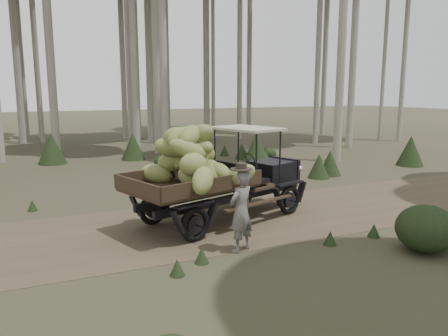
{
  "coord_description": "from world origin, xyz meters",
  "views": [
    {
      "loc": [
        -2.4,
        -9.3,
        3.15
      ],
      "look_at": [
        1.78,
        0.18,
        1.28
      ],
      "focal_mm": 35.0,
      "sensor_mm": 36.0,
      "label": 1
    }
  ],
  "objects": [
    {
      "name": "dirt_track",
      "position": [
        0.0,
        0.0,
        0.0
      ],
      "size": [
        70.0,
        4.0,
        0.01
      ],
      "primitive_type": "cube",
      "color": "brown",
      "rests_on": "ground"
    },
    {
      "name": "banana_truck",
      "position": [
        1.26,
        0.05,
        1.43
      ],
      "size": [
        5.07,
        3.23,
        2.5
      ],
      "rotation": [
        0.0,
        0.0,
        0.32
      ],
      "color": "black",
      "rests_on": "ground"
    },
    {
      "name": "farmer",
      "position": [
        1.21,
        -1.92,
        0.84
      ],
      "size": [
        0.7,
        0.6,
        1.77
      ],
      "rotation": [
        0.0,
        0.0,
        3.57
      ],
      "color": "#63605B",
      "rests_on": "ground"
    },
    {
      "name": "undergrowth",
      "position": [
        -1.72,
        2.5,
        0.54
      ],
      "size": [
        24.34,
        23.5,
        1.38
      ],
      "color": "#233319",
      "rests_on": "ground"
    },
    {
      "name": "ground",
      "position": [
        0.0,
        0.0,
        0.0
      ],
      "size": [
        120.0,
        120.0,
        0.0
      ],
      "primitive_type": "plane",
      "color": "#473D2B",
      "rests_on": "ground"
    }
  ]
}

